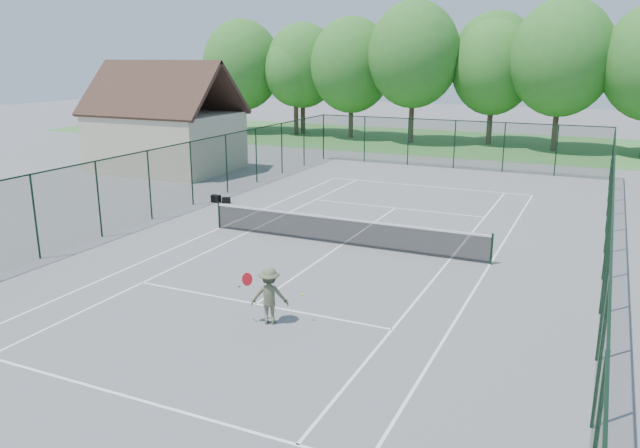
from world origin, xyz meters
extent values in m
plane|color=slate|center=(0.00, 0.00, 0.00)|extent=(140.00, 140.00, 0.00)
cube|color=#438237|center=(0.00, 30.00, 0.01)|extent=(80.00, 16.00, 0.01)
cube|color=white|center=(0.00, 11.88, 0.00)|extent=(10.97, 0.08, 0.01)
cube|color=white|center=(0.00, -11.88, 0.00)|extent=(10.97, 0.08, 0.01)
cube|color=white|center=(0.00, 6.40, 0.00)|extent=(8.23, 0.08, 0.01)
cube|color=white|center=(0.00, -6.40, 0.00)|extent=(8.23, 0.08, 0.01)
cube|color=white|center=(5.49, 0.00, 0.00)|extent=(0.08, 23.77, 0.01)
cube|color=white|center=(-5.49, 0.00, 0.00)|extent=(0.08, 23.77, 0.01)
cube|color=white|center=(4.12, 0.00, 0.00)|extent=(0.08, 23.77, 0.01)
cube|color=white|center=(-4.12, 0.00, 0.00)|extent=(0.08, 23.77, 0.01)
cube|color=white|center=(0.00, 0.00, 0.00)|extent=(0.08, 12.80, 0.01)
cylinder|color=black|center=(-5.50, 0.00, 0.55)|extent=(0.08, 0.08, 1.10)
cylinder|color=black|center=(5.50, 0.00, 0.55)|extent=(0.08, 0.08, 1.10)
cube|color=black|center=(0.00, 0.00, 0.50)|extent=(11.00, 0.02, 0.96)
cube|color=white|center=(0.00, 0.00, 1.00)|extent=(11.00, 0.05, 0.07)
cube|color=#18311C|center=(0.00, 18.00, 1.50)|extent=(18.00, 0.02, 3.00)
cube|color=#18311C|center=(9.00, 0.00, 1.50)|extent=(0.02, 36.00, 3.00)
cube|color=#18311C|center=(-9.00, 0.00, 1.50)|extent=(0.02, 36.00, 3.00)
cube|color=black|center=(0.00, 18.00, 3.00)|extent=(18.00, 0.05, 0.05)
cube|color=black|center=(9.00, 0.00, 3.00)|extent=(0.05, 36.00, 0.05)
cube|color=black|center=(-9.00, 0.00, 3.00)|extent=(0.05, 36.00, 0.05)
cube|color=beige|center=(-16.00, 10.00, 1.75)|extent=(8.00, 6.00, 3.50)
cube|color=#422B20|center=(-16.00, 11.50, 5.00)|extent=(8.60, 3.27, 3.27)
cube|color=#422B20|center=(-16.00, 8.50, 5.00)|extent=(8.60, 3.27, 3.27)
cylinder|color=#483124|center=(-16.50, 30.00, 2.10)|extent=(0.40, 0.40, 4.20)
ellipsoid|color=#387F2B|center=(-16.50, 30.00, 6.00)|extent=(6.40, 6.40, 7.40)
cylinder|color=#483124|center=(0.00, 30.00, 2.10)|extent=(0.40, 0.40, 4.20)
ellipsoid|color=#387F2B|center=(0.00, 30.00, 6.00)|extent=(6.40, 6.40, 7.40)
cube|color=black|center=(-8.29, 3.87, 0.18)|extent=(0.48, 0.32, 0.36)
cube|color=black|center=(-7.73, 3.92, 0.15)|extent=(0.43, 0.34, 0.29)
imported|color=#575C41|center=(1.01, -7.36, 0.77)|extent=(1.14, 0.91, 1.55)
sphere|color=#CFEB2C|center=(1.80, -6.96, 0.78)|extent=(0.07, 0.07, 0.07)
camera|label=1|loc=(8.68, -20.76, 6.92)|focal=35.00mm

